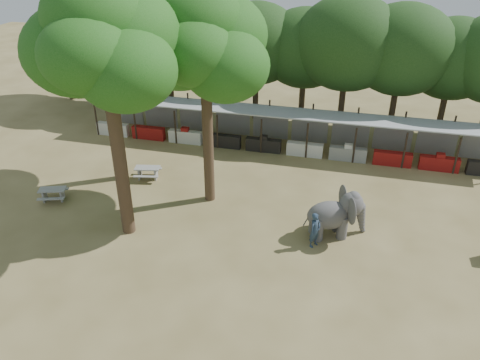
% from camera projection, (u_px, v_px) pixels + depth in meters
% --- Properties ---
extents(ground, '(100.00, 100.00, 0.00)m').
position_uv_depth(ground, '(234.00, 275.00, 20.57)').
color(ground, brown).
rests_on(ground, ground).
extents(vendor_stalls, '(28.00, 2.99, 2.80)m').
position_uv_depth(vendor_stalls, '(287.00, 132.00, 31.75)').
color(vendor_stalls, '#929598').
rests_on(vendor_stalls, ground).
extents(yard_tree_left, '(7.10, 6.90, 11.02)m').
position_uv_depth(yard_tree_left, '(102.00, 40.00, 24.73)').
color(yard_tree_left, '#332316').
rests_on(yard_tree_left, ground).
extents(yard_tree_center, '(7.10, 6.90, 12.04)m').
position_uv_depth(yard_tree_center, '(103.00, 44.00, 19.34)').
color(yard_tree_center, '#332316').
rests_on(yard_tree_center, ground).
extents(yard_tree_back, '(7.10, 6.90, 11.36)m').
position_uv_depth(yard_tree_back, '(203.00, 44.00, 22.40)').
color(yard_tree_back, '#332316').
rests_on(yard_tree_back, ground).
extents(backdrop_trees, '(46.46, 5.95, 8.33)m').
position_uv_depth(backdrop_trees, '(301.00, 50.00, 34.05)').
color(backdrop_trees, '#332316').
rests_on(backdrop_trees, ground).
extents(elephant, '(3.19, 2.47, 2.38)m').
position_uv_depth(elephant, '(337.00, 214.00, 22.74)').
color(elephant, '#444242').
rests_on(elephant, ground).
extents(handler, '(0.71, 0.77, 1.79)m').
position_uv_depth(handler, '(315.00, 230.00, 22.06)').
color(handler, '#26384C').
rests_on(handler, ground).
extents(picnic_table_near, '(1.79, 1.70, 0.72)m').
position_uv_depth(picnic_table_near, '(53.00, 193.00, 25.94)').
color(picnic_table_near, gray).
rests_on(picnic_table_near, ground).
extents(picnic_table_far, '(1.72, 1.61, 0.74)m').
position_uv_depth(picnic_table_far, '(148.00, 171.00, 28.19)').
color(picnic_table_far, gray).
rests_on(picnic_table_far, ground).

